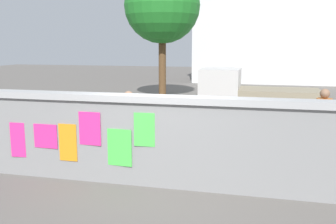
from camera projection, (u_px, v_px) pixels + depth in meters
The scene contains 10 objects.
ground at pixel (214, 112), 14.72m from camera, with size 60.00×60.00×0.00m, color #605B56.
poster_wall at pixel (162, 140), 6.92m from camera, with size 7.25×0.42×1.69m.
auto_rickshaw_truck at pixel (252, 100), 11.79m from camera, with size 3.61×1.53×1.85m.
motorcycle at pixel (150, 123), 10.41m from camera, with size 1.90×0.56×0.87m.
bicycle_near at pixel (192, 142), 8.80m from camera, with size 1.71×0.44×0.95m.
bicycle_far at pixel (58, 140), 8.94m from camera, with size 1.71×0.44×0.95m.
person_walking at pixel (129, 120), 8.15m from camera, with size 0.45×0.45×1.62m.
person_bystander at pixel (323, 116), 8.58m from camera, with size 0.46×0.46×1.62m.
tree_roadside at pixel (162, 6), 17.07m from camera, with size 3.45×3.45×6.08m.
building_background at pixel (294, 35), 25.87m from camera, with size 13.75×4.65×6.48m.
Camera 1 is at (1.69, -6.51, 2.59)m, focal length 40.43 mm.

